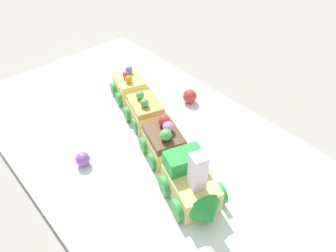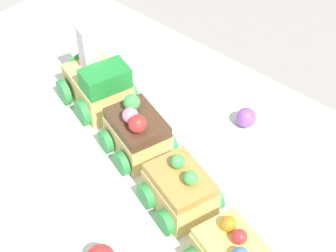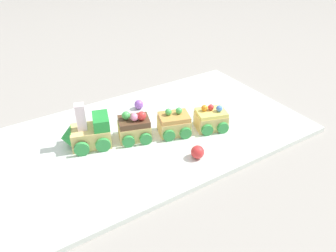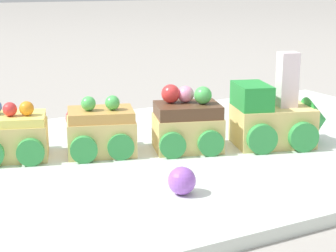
{
  "view_description": "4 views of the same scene",
  "coord_description": "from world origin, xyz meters",
  "px_view_note": "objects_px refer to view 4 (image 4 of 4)",
  "views": [
    {
      "loc": [
        0.34,
        -0.26,
        0.43
      ],
      "look_at": [
        0.0,
        0.04,
        0.04
      ],
      "focal_mm": 35.0,
      "sensor_mm": 36.0,
      "label": 1
    },
    {
      "loc": [
        -0.29,
        0.32,
        0.51
      ],
      "look_at": [
        0.01,
        -0.03,
        0.05
      ],
      "focal_mm": 60.0,
      "sensor_mm": 36.0,
      "label": 2
    },
    {
      "loc": [
        0.31,
        0.59,
        0.46
      ],
      "look_at": [
        -0.04,
        0.03,
        0.04
      ],
      "focal_mm": 35.0,
      "sensor_mm": 36.0,
      "label": 3
    },
    {
      "loc": [
        -0.27,
        -0.53,
        0.2
      ],
      "look_at": [
        -0.01,
        -0.04,
        0.05
      ],
      "focal_mm": 60.0,
      "sensor_mm": 36.0,
      "label": 4
    }
  ],
  "objects_px": {
    "cake_train_locomotive": "(278,118)",
    "gumball_purple": "(182,181)",
    "cake_car_chocolate": "(186,125)",
    "cake_car_lemon": "(12,136)",
    "gumball_red": "(77,118)",
    "cake_car_caramel": "(101,132)"
  },
  "relations": [
    {
      "from": "cake_train_locomotive",
      "to": "gumball_purple",
      "type": "xyz_separation_m",
      "value": [
        -0.18,
        -0.09,
        -0.02
      ]
    },
    {
      "from": "cake_car_chocolate",
      "to": "cake_car_lemon",
      "type": "distance_m",
      "value": 0.19
    },
    {
      "from": "cake_car_chocolate",
      "to": "cake_train_locomotive",
      "type": "bearing_deg",
      "value": -0.14
    },
    {
      "from": "gumball_red",
      "to": "gumball_purple",
      "type": "xyz_separation_m",
      "value": [
        0.01,
        -0.26,
        -0.0
      ]
    },
    {
      "from": "gumball_purple",
      "to": "cake_car_chocolate",
      "type": "bearing_deg",
      "value": 58.52
    },
    {
      "from": "cake_car_lemon",
      "to": "gumball_red",
      "type": "xyz_separation_m",
      "value": [
        0.1,
        0.08,
        -0.01
      ]
    },
    {
      "from": "cake_car_chocolate",
      "to": "gumball_purple",
      "type": "bearing_deg",
      "value": -103.54
    },
    {
      "from": "cake_car_caramel",
      "to": "gumball_red",
      "type": "xyz_separation_m",
      "value": [
        0.01,
        0.11,
        -0.01
      ]
    },
    {
      "from": "cake_car_chocolate",
      "to": "gumball_purple",
      "type": "relative_size",
      "value": 3.49
    },
    {
      "from": "cake_train_locomotive",
      "to": "gumball_purple",
      "type": "bearing_deg",
      "value": -135.89
    },
    {
      "from": "gumball_purple",
      "to": "gumball_red",
      "type": "bearing_deg",
      "value": 91.55
    },
    {
      "from": "cake_car_caramel",
      "to": "gumball_purple",
      "type": "distance_m",
      "value": 0.15
    },
    {
      "from": "cake_car_lemon",
      "to": "gumball_purple",
      "type": "relative_size",
      "value": 3.49
    },
    {
      "from": "cake_train_locomotive",
      "to": "cake_car_chocolate",
      "type": "distance_m",
      "value": 0.11
    },
    {
      "from": "cake_train_locomotive",
      "to": "cake_car_chocolate",
      "type": "height_order",
      "value": "cake_train_locomotive"
    },
    {
      "from": "cake_car_lemon",
      "to": "cake_car_caramel",
      "type": "bearing_deg",
      "value": -0.06
    },
    {
      "from": "gumball_red",
      "to": "cake_car_caramel",
      "type": "bearing_deg",
      "value": -95.41
    },
    {
      "from": "gumball_purple",
      "to": "cake_car_lemon",
      "type": "bearing_deg",
      "value": 121.0
    },
    {
      "from": "cake_car_lemon",
      "to": "cake_car_chocolate",
      "type": "bearing_deg",
      "value": 0.09
    },
    {
      "from": "cake_car_chocolate",
      "to": "cake_car_caramel",
      "type": "bearing_deg",
      "value": -179.75
    },
    {
      "from": "cake_car_chocolate",
      "to": "cake_car_lemon",
      "type": "bearing_deg",
      "value": -179.91
    },
    {
      "from": "cake_car_caramel",
      "to": "gumball_red",
      "type": "bearing_deg",
      "value": 102.54
    }
  ]
}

